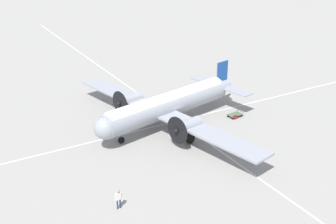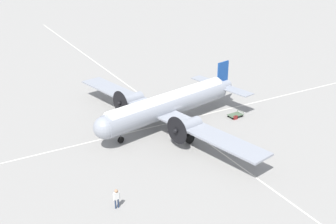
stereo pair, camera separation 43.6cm
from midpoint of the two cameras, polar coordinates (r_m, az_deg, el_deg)
ground_plane at (r=46.74m, az=-0.27°, el=-1.77°), size 300.00×300.00×0.00m
apron_line_eastwest at (r=47.05m, az=-0.50°, el=-1.59°), size 120.00×0.16×0.01m
apron_line_northsouth at (r=47.40m, az=1.24°, el=-1.39°), size 0.16×120.00×0.01m
airliner_main at (r=45.51m, az=-0.63°, el=0.86°), size 19.32×27.44×5.52m
crew_foreground at (r=33.32m, az=-7.11°, el=-11.35°), size 0.59×0.27×1.72m
suitcase_near_door at (r=48.64m, az=8.83°, el=-0.73°), size 0.51×0.17×0.48m
baggage_cart at (r=49.23m, az=8.82°, el=-0.35°), size 1.77×1.18×0.56m
traffic_cone at (r=44.84m, az=6.40°, el=-2.79°), size 0.35×0.35×0.47m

